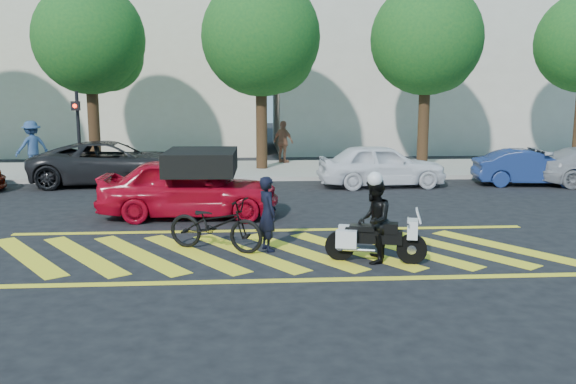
{
  "coord_description": "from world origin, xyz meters",
  "views": [
    {
      "loc": [
        -0.57,
        -12.13,
        3.36
      ],
      "look_at": [
        0.32,
        1.15,
        1.05
      ],
      "focal_mm": 38.0,
      "sensor_mm": 36.0,
      "label": 1
    }
  ],
  "objects": [
    {
      "name": "pedestrian_left",
      "position": [
        -8.73,
        11.51,
        1.12
      ],
      "size": [
        1.41,
        1.37,
        1.94
      ],
      "primitive_type": "imported",
      "rotation": [
        0.0,
        0.0,
        3.87
      ],
      "color": "navy",
      "rests_on": "sidewalk"
    },
    {
      "name": "sidewalk",
      "position": [
        0.0,
        12.0,
        0.07
      ],
      "size": [
        60.0,
        5.0,
        0.15
      ],
      "primitive_type": "cube",
      "color": "#9E998E",
      "rests_on": "ground"
    },
    {
      "name": "building_right",
      "position": [
        9.0,
        21.0,
        5.5
      ],
      "size": [
        16.0,
        8.0,
        11.0
      ],
      "primitive_type": "cube",
      "color": "beige",
      "rests_on": "ground"
    },
    {
      "name": "ground",
      "position": [
        0.0,
        0.0,
        0.0
      ],
      "size": [
        90.0,
        90.0,
        0.0
      ],
      "primitive_type": "plane",
      "color": "black",
      "rests_on": "ground"
    },
    {
      "name": "officer_moto",
      "position": [
        1.84,
        -0.85,
        0.82
      ],
      "size": [
        0.8,
        0.93,
        1.64
      ],
      "primitive_type": "imported",
      "rotation": [
        0.0,
        0.0,
        -1.83
      ],
      "color": "black",
      "rests_on": "ground"
    },
    {
      "name": "building_left",
      "position": [
        -8.0,
        21.0,
        5.0
      ],
      "size": [
        16.0,
        8.0,
        10.0
      ],
      "primitive_type": "cube",
      "color": "beige",
      "rests_on": "ground"
    },
    {
      "name": "signal_pole",
      "position": [
        -6.5,
        9.74,
        1.92
      ],
      "size": [
        0.28,
        0.43,
        3.2
      ],
      "color": "black",
      "rests_on": "ground"
    },
    {
      "name": "tree_right",
      "position": [
        6.63,
        12.06,
        5.05
      ],
      "size": [
        4.4,
        4.4,
        7.41
      ],
      "color": "black",
      "rests_on": "ground"
    },
    {
      "name": "tree_center",
      "position": [
        0.13,
        12.06,
        5.1
      ],
      "size": [
        4.6,
        4.6,
        7.56
      ],
      "color": "black",
      "rests_on": "ground"
    },
    {
      "name": "parked_mid_left",
      "position": [
        -5.26,
        9.2,
        0.75
      ],
      "size": [
        5.57,
        2.84,
        1.51
      ],
      "primitive_type": "imported",
      "rotation": [
        0.0,
        0.0,
        1.63
      ],
      "color": "black",
      "rests_on": "ground"
    },
    {
      "name": "bicycle",
      "position": [
        -1.25,
        0.21,
        0.55
      ],
      "size": [
        2.23,
        1.53,
        1.11
      ],
      "primitive_type": "imported",
      "rotation": [
        0.0,
        0.0,
        1.15
      ],
      "color": "black",
      "rests_on": "ground"
    },
    {
      "name": "pedestrian_right",
      "position": [
        0.96,
        13.69,
        1.04
      ],
      "size": [
        1.05,
        1.05,
        1.79
      ],
      "primitive_type": "imported",
      "rotation": [
        0.0,
        0.0,
        2.36
      ],
      "color": "#996145",
      "rests_on": "sidewalk"
    },
    {
      "name": "officer_bike",
      "position": [
        -0.17,
        0.14,
        0.78
      ],
      "size": [
        0.55,
        0.66,
        1.55
      ],
      "primitive_type": "imported",
      "rotation": [
        0.0,
        0.0,
        1.95
      ],
      "color": "black",
      "rests_on": "ground"
    },
    {
      "name": "crosswalk",
      "position": [
        -0.04,
        0.0,
        0.0
      ],
      "size": [
        12.33,
        4.0,
        0.01
      ],
      "color": "yellow",
      "rests_on": "ground"
    },
    {
      "name": "tree_left",
      "position": [
        -6.37,
        12.06,
        4.99
      ],
      "size": [
        4.2,
        4.2,
        7.26
      ],
      "color": "black",
      "rests_on": "ground"
    },
    {
      "name": "police_motorcycle",
      "position": [
        1.85,
        -0.84,
        0.47
      ],
      "size": [
        1.92,
        0.87,
        0.86
      ],
      "rotation": [
        0.0,
        0.0,
        -0.26
      ],
      "color": "black",
      "rests_on": "ground"
    },
    {
      "name": "parked_mid_right",
      "position": [
        3.97,
        8.12,
        0.73
      ],
      "size": [
        4.37,
        1.96,
        1.46
      ],
      "primitive_type": "imported",
      "rotation": [
        0.0,
        0.0,
        1.63
      ],
      "color": "white",
      "rests_on": "ground"
    },
    {
      "name": "red_convertible",
      "position": [
        -2.09,
        3.57,
        0.78
      ],
      "size": [
        4.66,
        2.0,
        1.57
      ],
      "primitive_type": "imported",
      "rotation": [
        0.0,
        0.0,
        1.54
      ],
      "color": "#B8081F",
      "rests_on": "ground"
    },
    {
      "name": "parked_right",
      "position": [
        9.12,
        8.03,
        0.61
      ],
      "size": [
        3.85,
        1.74,
        1.22
      ],
      "primitive_type": "imported",
      "rotation": [
        0.0,
        0.0,
        1.45
      ],
      "color": "navy",
      "rests_on": "ground"
    }
  ]
}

